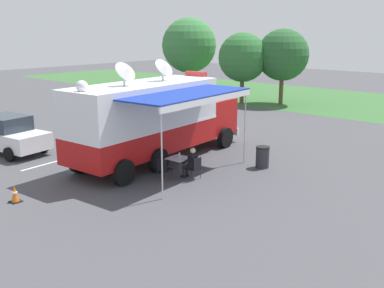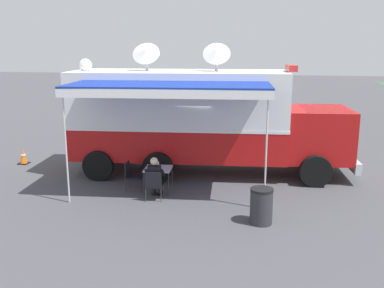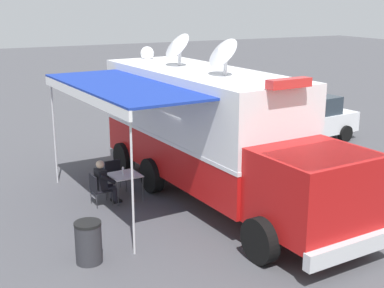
% 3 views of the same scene
% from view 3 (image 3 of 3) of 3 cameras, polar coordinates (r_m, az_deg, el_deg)
% --- Properties ---
extents(ground_plane, '(100.00, 100.00, 0.00)m').
position_cam_3_polar(ground_plane, '(15.67, 0.73, -4.87)').
color(ground_plane, '#47474C').
extents(lot_stripe, '(0.48, 4.80, 0.01)m').
position_cam_3_polar(lot_stripe, '(18.67, 7.22, -1.64)').
color(lot_stripe, silver).
rests_on(lot_stripe, ground).
extents(command_truck, '(5.42, 9.65, 4.53)m').
position_cam_3_polar(command_truck, '(14.48, 2.21, 1.48)').
color(command_truck, '#B71414').
rests_on(command_truck, ground).
extents(folding_table, '(0.86, 0.86, 0.73)m').
position_cam_3_polar(folding_table, '(14.81, -7.20, -3.45)').
color(folding_table, silver).
rests_on(folding_table, ground).
extents(water_bottle, '(0.07, 0.07, 0.22)m').
position_cam_3_polar(water_bottle, '(14.73, -7.37, -2.90)').
color(water_bottle, silver).
rests_on(water_bottle, folding_table).
extents(folding_chair_at_table, '(0.51, 0.51, 0.87)m').
position_cam_3_polar(folding_chair_at_table, '(14.57, -10.05, -4.56)').
color(folding_chair_at_table, black).
rests_on(folding_chair_at_table, ground).
extents(folding_chair_beside_table, '(0.51, 0.51, 0.87)m').
position_cam_3_polar(folding_chair_beside_table, '(15.62, -8.29, -3.11)').
color(folding_chair_beside_table, black).
rests_on(folding_chair_beside_table, ground).
extents(seated_responder, '(0.68, 0.58, 1.25)m').
position_cam_3_polar(seated_responder, '(14.58, -9.38, -3.93)').
color(seated_responder, black).
rests_on(seated_responder, ground).
extents(trash_bin, '(0.57, 0.57, 0.91)m').
position_cam_3_polar(trash_bin, '(11.59, -10.99, -10.26)').
color(trash_bin, '#2D2D33').
rests_on(trash_bin, ground).
extents(traffic_cone, '(0.36, 0.36, 0.58)m').
position_cam_3_polar(traffic_cone, '(20.82, -6.84, 0.94)').
color(traffic_cone, black).
rests_on(traffic_cone, ground).
extents(car_behind_truck, '(4.40, 2.42, 1.76)m').
position_cam_3_polar(car_behind_truck, '(21.14, 12.07, 2.60)').
color(car_behind_truck, silver).
rests_on(car_behind_truck, ground).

